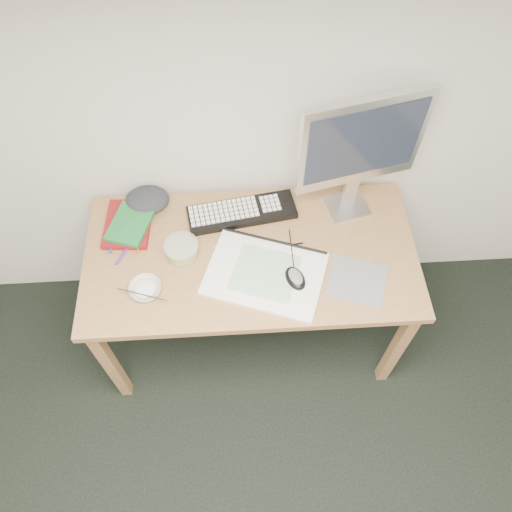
{
  "coord_description": "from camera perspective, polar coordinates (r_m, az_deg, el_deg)",
  "views": [
    {
      "loc": [
        -0.01,
        0.27,
        2.5
      ],
      "look_at": [
        0.06,
        1.36,
        0.83
      ],
      "focal_mm": 35.0,
      "sensor_mm": 36.0,
      "label": 1
    }
  ],
  "objects": [
    {
      "name": "marker_blue",
      "position": [
        2.21,
        -16.03,
        1.73
      ],
      "size": [
        0.03,
        0.13,
        0.01
      ],
      "primitive_type": "cylinder",
      "rotation": [
        0.0,
        1.57,
        1.47
      ],
      "color": "#1F47A8",
      "rests_on": "desk"
    },
    {
      "name": "mousepad",
      "position": [
        2.07,
        11.47,
        -2.8
      ],
      "size": [
        0.28,
        0.27,
        0.0
      ],
      "primitive_type": "cube",
      "rotation": [
        0.0,
        0.0,
        -0.34
      ],
      "color": "slate",
      "rests_on": "desk"
    },
    {
      "name": "keyboard",
      "position": [
        2.21,
        -1.62,
        5.01
      ],
      "size": [
        0.49,
        0.22,
        0.03
      ],
      "primitive_type": "cube",
      "rotation": [
        0.0,
        0.0,
        0.16
      ],
      "color": "black",
      "rests_on": "desk"
    },
    {
      "name": "book_red",
      "position": [
        2.24,
        -14.42,
        3.54
      ],
      "size": [
        0.21,
        0.27,
        0.03
      ],
      "primitive_type": "cube",
      "rotation": [
        0.0,
        0.0,
        -0.06
      ],
      "color": "maroon",
      "rests_on": "desk"
    },
    {
      "name": "book_green",
      "position": [
        2.21,
        -14.17,
        3.57
      ],
      "size": [
        0.21,
        0.25,
        0.02
      ],
      "primitive_type": "cube",
      "rotation": [
        0.0,
        0.0,
        -0.31
      ],
      "color": "#1B6E32",
      "rests_on": "book_red"
    },
    {
      "name": "chopsticks",
      "position": [
        2.0,
        -12.93,
        -4.3
      ],
      "size": [
        0.2,
        0.08,
        0.02
      ],
      "primitive_type": "cylinder",
      "rotation": [
        0.0,
        1.57,
        -0.32
      ],
      "color": "silver",
      "rests_on": "rice_bowl"
    },
    {
      "name": "pencil_pink",
      "position": [
        2.11,
        -2.25,
        0.88
      ],
      "size": [
        0.19,
        0.03,
        0.01
      ],
      "primitive_type": "cylinder",
      "rotation": [
        0.0,
        1.57,
        -0.11
      ],
      "color": "pink",
      "rests_on": "desk"
    },
    {
      "name": "pencil_tan",
      "position": [
        2.09,
        -0.02,
        0.39
      ],
      "size": [
        0.19,
        0.09,
        0.01
      ],
      "primitive_type": "cylinder",
      "rotation": [
        0.0,
        1.57,
        -0.41
      ],
      "color": "tan",
      "rests_on": "desk"
    },
    {
      "name": "sketchpad",
      "position": [
        2.04,
        1.03,
        -2.01
      ],
      "size": [
        0.55,
        0.47,
        0.01
      ],
      "primitive_type": "cube",
      "rotation": [
        0.0,
        0.0,
        -0.34
      ],
      "color": "white",
      "rests_on": "desk"
    },
    {
      "name": "desk",
      "position": [
        2.17,
        -0.59,
        -0.91
      ],
      "size": [
        1.4,
        0.7,
        0.75
      ],
      "color": "#A7784C",
      "rests_on": "ground"
    },
    {
      "name": "marker_orange",
      "position": [
        2.18,
        -13.43,
        1.57
      ],
      "size": [
        0.03,
        0.12,
        0.01
      ],
      "primitive_type": "cylinder",
      "rotation": [
        0.0,
        1.57,
        1.73
      ],
      "color": "orange",
      "rests_on": "desk"
    },
    {
      "name": "monitor",
      "position": [
        2.01,
        11.94,
        12.28
      ],
      "size": [
        0.51,
        0.19,
        0.6
      ],
      "rotation": [
        0.0,
        0.0,
        0.23
      ],
      "color": "silver",
      "rests_on": "desk"
    },
    {
      "name": "mouse",
      "position": [
        2.0,
        4.54,
        -2.37
      ],
      "size": [
        0.11,
        0.13,
        0.04
      ],
      "primitive_type": "ellipsoid",
      "rotation": [
        0.0,
        0.0,
        0.35
      ],
      "color": "black",
      "rests_on": "sketchpad"
    },
    {
      "name": "marker_purple",
      "position": [
        2.16,
        -14.82,
        0.43
      ],
      "size": [
        0.07,
        0.12,
        0.01
      ],
      "primitive_type": "cylinder",
      "rotation": [
        0.0,
        1.57,
        1.11
      ],
      "color": "#612588",
      "rests_on": "desk"
    },
    {
      "name": "pencil_black",
      "position": [
        2.11,
        2.94,
        1.06
      ],
      "size": [
        0.19,
        0.04,
        0.01
      ],
      "primitive_type": "cylinder",
      "rotation": [
        0.0,
        1.57,
        0.16
      ],
      "color": "black",
      "rests_on": "desk"
    },
    {
      "name": "rice_bowl",
      "position": [
        2.03,
        -12.51,
        -3.74
      ],
      "size": [
        0.13,
        0.13,
        0.04
      ],
      "primitive_type": "imported",
      "rotation": [
        0.0,
        0.0,
        0.01
      ],
      "color": "white",
      "rests_on": "desk"
    },
    {
      "name": "cloth_lump",
      "position": [
        2.28,
        -12.33,
        6.27
      ],
      "size": [
        0.17,
        0.15,
        0.07
      ],
      "primitive_type": "ellipsoid",
      "rotation": [
        0.0,
        0.0,
        0.09
      ],
      "color": "#292C32",
      "rests_on": "desk"
    },
    {
      "name": "fruit_tub",
      "position": [
        2.09,
        -8.47,
        0.7
      ],
      "size": [
        0.18,
        0.18,
        0.07
      ],
      "primitive_type": "cylinder",
      "rotation": [
        0.0,
        0.0,
        -0.29
      ],
      "color": "#D8D34C",
      "rests_on": "desk"
    }
  ]
}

